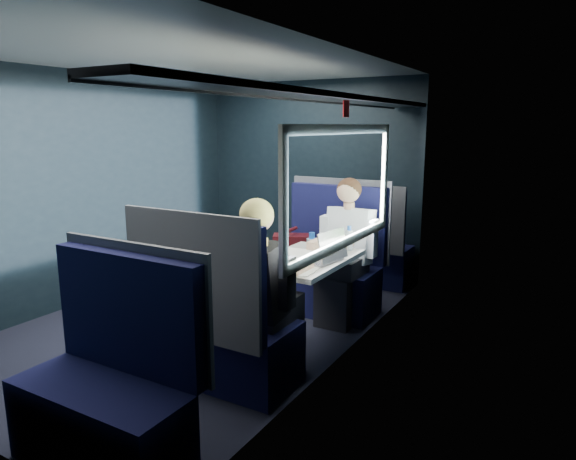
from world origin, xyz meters
The scene contains 13 objects.
ground centered at (0.00, 0.00, -0.01)m, with size 2.80×4.20×0.01m, color black.
room_shell centered at (0.02, 0.00, 1.48)m, with size 3.00×4.40×2.40m.
table centered at (1.03, 0.00, 0.66)m, with size 0.62×1.00×0.74m.
seat_bay_near centered at (0.83, 0.87, 0.43)m, with size 1.10×0.62×1.26m.
seat_bay_far centered at (0.85, -0.87, 0.41)m, with size 1.04×0.62×1.26m.
seat_row_front centered at (0.85, 1.80, 0.41)m, with size 1.04×0.51×1.16m.
seat_row_back centered at (0.85, -1.80, 0.41)m, with size 1.04×0.51×1.16m.
man centered at (1.10, 0.70, 0.72)m, with size 0.53×0.56×1.32m.
woman centered at (1.10, -0.71, 0.73)m, with size 0.53×0.56×1.32m.
papers centered at (1.03, -0.12, 0.74)m, with size 0.51×0.74×0.01m, color white.
laptop centered at (1.25, -0.03, 0.81)m, with size 0.31×0.37×0.25m.
bottle_small centered at (1.26, 0.41, 0.83)m, with size 0.06×0.06×0.21m.
cup centered at (1.24, 0.44, 0.78)m, with size 0.07×0.07×0.09m, color white.
Camera 1 is at (2.91, -3.49, 1.77)m, focal length 32.00 mm.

